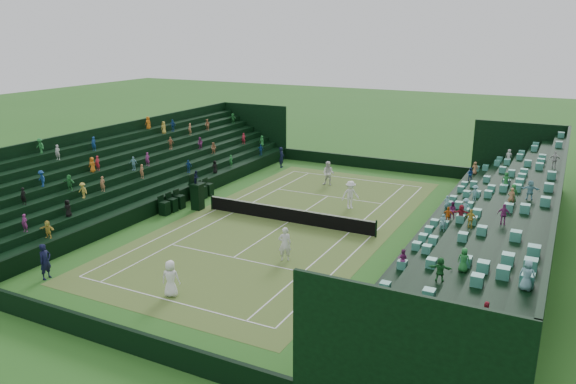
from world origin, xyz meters
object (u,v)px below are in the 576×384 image
at_px(player_far_west, 328,173).
at_px(player_far_east, 350,195).
at_px(tennis_net, 288,214).
at_px(player_near_east, 285,244).
at_px(player_near_west, 171,279).
at_px(umpire_chair, 197,193).

height_order(player_far_west, player_far_east, player_far_east).
relative_size(tennis_net, player_near_east, 6.26).
bearing_deg(player_near_west, player_far_west, -106.55).
distance_m(player_near_west, player_near_east, 6.59).
relative_size(tennis_net, player_far_east, 6.05).
relative_size(umpire_chair, player_far_east, 1.40).
height_order(player_near_west, player_far_east, player_far_east).
bearing_deg(player_near_west, tennis_net, -110.10).
bearing_deg(umpire_chair, player_far_west, 60.13).
xyz_separation_m(tennis_net, player_far_west, (-1.17, 9.19, 0.43)).
height_order(tennis_net, umpire_chair, umpire_chair).
xyz_separation_m(player_near_east, player_far_west, (-3.77, 14.64, 0.02)).
relative_size(tennis_net, player_near_west, 6.73).
bearing_deg(player_near_east, umpire_chair, -61.38).
bearing_deg(player_far_east, player_near_east, -131.62).
bearing_deg(tennis_net, player_far_west, 97.26).
bearing_deg(player_near_east, player_far_east, -121.87).
height_order(umpire_chair, player_far_west, umpire_chair).
bearing_deg(player_far_west, player_far_east, -57.56).
distance_m(player_near_west, player_far_west, 20.66).
xyz_separation_m(umpire_chair, player_far_west, (5.50, 9.57, -0.20)).
distance_m(umpire_chair, player_far_west, 11.04).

